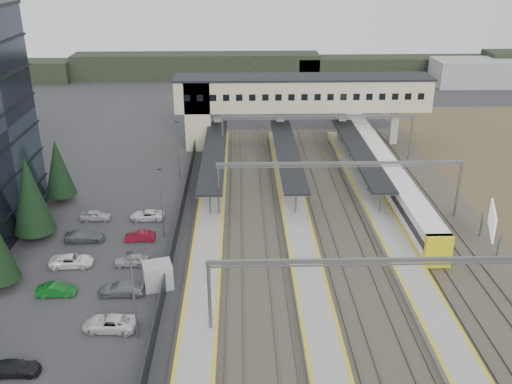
{
  "coord_description": "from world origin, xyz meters",
  "views": [
    {
      "loc": [
        0.63,
        -46.67,
        29.43
      ],
      "look_at": [
        2.32,
        12.95,
        4.0
      ],
      "focal_mm": 40.0,
      "sensor_mm": 36.0,
      "label": 1
    }
  ],
  "objects_px": {
    "relay_cabin_far": "(158,275)",
    "footbridge": "(285,97)",
    "train": "(375,157)",
    "billboard": "(492,222)"
  },
  "relations": [
    {
      "from": "relay_cabin_far",
      "to": "footbridge",
      "type": "bearing_deg",
      "value": 70.43
    },
    {
      "from": "train",
      "to": "relay_cabin_far",
      "type": "bearing_deg",
      "value": -132.05
    },
    {
      "from": "footbridge",
      "to": "billboard",
      "type": "bearing_deg",
      "value": -61.54
    },
    {
      "from": "relay_cabin_far",
      "to": "footbridge",
      "type": "xyz_separation_m",
      "value": [
        15.01,
        42.23,
        6.72
      ]
    },
    {
      "from": "footbridge",
      "to": "billboard",
      "type": "height_order",
      "value": "footbridge"
    },
    {
      "from": "billboard",
      "to": "train",
      "type": "bearing_deg",
      "value": 106.47
    },
    {
      "from": "footbridge",
      "to": "billboard",
      "type": "xyz_separation_m",
      "value": [
        19.28,
        -35.56,
        -4.86
      ]
    },
    {
      "from": "train",
      "to": "billboard",
      "type": "relative_size",
      "value": 10.71
    },
    {
      "from": "train",
      "to": "billboard",
      "type": "height_order",
      "value": "billboard"
    },
    {
      "from": "footbridge",
      "to": "billboard",
      "type": "distance_m",
      "value": 40.74
    }
  ]
}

